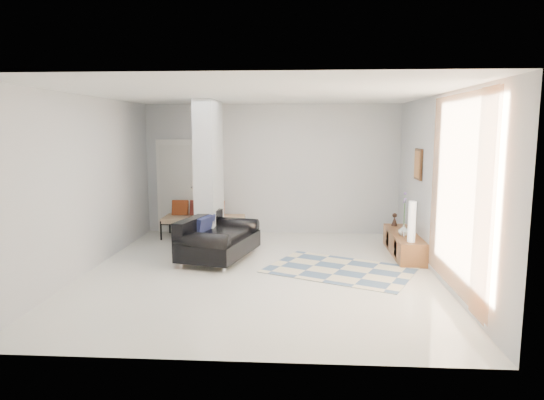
{
  "coord_description": "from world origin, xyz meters",
  "views": [
    {
      "loc": [
        0.67,
        -7.47,
        2.29
      ],
      "look_at": [
        0.16,
        0.6,
        1.08
      ],
      "focal_mm": 32.0,
      "sensor_mm": 36.0,
      "label": 1
    }
  ],
  "objects": [
    {
      "name": "ceiling",
      "position": [
        0.0,
        0.0,
        2.8
      ],
      "size": [
        6.0,
        6.0,
        0.0
      ],
      "primitive_type": "plane",
      "rotation": [
        3.14,
        0.0,
        0.0
      ],
      "color": "white",
      "rests_on": "wall_back"
    },
    {
      "name": "bronze_figurine",
      "position": [
        2.47,
        1.93,
        0.52
      ],
      "size": [
        0.14,
        0.14,
        0.24
      ],
      "primitive_type": null,
      "rotation": [
        0.0,
        0.0,
        -0.16
      ],
      "color": "#331F16",
      "rests_on": "media_console"
    },
    {
      "name": "hallway_door",
      "position": [
        -2.1,
        2.96,
        1.02
      ],
      "size": [
        0.85,
        0.06,
        2.04
      ],
      "primitive_type": "cube",
      "color": "silver",
      "rests_on": "floor"
    },
    {
      "name": "wall_art",
      "position": [
        2.72,
        1.25,
        1.65
      ],
      "size": [
        0.04,
        0.45,
        0.55
      ],
      "primitive_type": "cube",
      "color": "#3F2311",
      "rests_on": "wall_right"
    },
    {
      "name": "curtain",
      "position": [
        2.67,
        -1.15,
        1.45
      ],
      "size": [
        0.0,
        2.55,
        2.55
      ],
      "primitive_type": "plane",
      "rotation": [
        1.57,
        0.0,
        1.57
      ],
      "color": "orange",
      "rests_on": "wall_right"
    },
    {
      "name": "wall_back",
      "position": [
        0.0,
        3.0,
        1.4
      ],
      "size": [
        6.0,
        0.0,
        6.0
      ],
      "primitive_type": "plane",
      "rotation": [
        1.57,
        0.0,
        0.0
      ],
      "color": "#B8BABD",
      "rests_on": "ground"
    },
    {
      "name": "area_rug",
      "position": [
        1.29,
        0.2,
        0.01
      ],
      "size": [
        2.67,
        2.3,
        0.01
      ],
      "primitive_type": "cube",
      "rotation": [
        0.0,
        0.0,
        -0.43
      ],
      "color": "beige",
      "rests_on": "floor"
    },
    {
      "name": "floor",
      "position": [
        0.0,
        0.0,
        0.0
      ],
      "size": [
        6.0,
        6.0,
        0.0
      ],
      "primitive_type": "plane",
      "color": "white",
      "rests_on": "ground"
    },
    {
      "name": "media_console",
      "position": [
        2.52,
        1.26,
        0.2
      ],
      "size": [
        0.45,
        1.77,
        0.8
      ],
      "color": "brown",
      "rests_on": "floor"
    },
    {
      "name": "wall_right",
      "position": [
        2.75,
        0.0,
        1.4
      ],
      "size": [
        0.0,
        6.0,
        6.0
      ],
      "primitive_type": "plane",
      "rotation": [
        1.57,
        0.0,
        -1.57
      ],
      "color": "#B8BABD",
      "rests_on": "ground"
    },
    {
      "name": "loveseat",
      "position": [
        -0.84,
        0.75,
        0.35
      ],
      "size": [
        1.33,
        1.82,
        0.76
      ],
      "rotation": [
        0.0,
        0.0,
        -0.25
      ],
      "color": "silver",
      "rests_on": "floor"
    },
    {
      "name": "partition_column",
      "position": [
        -1.1,
        1.6,
        1.4
      ],
      "size": [
        0.35,
        1.2,
        2.8
      ],
      "primitive_type": "cube",
      "color": "#ABB0B3",
      "rests_on": "floor"
    },
    {
      "name": "wall_front",
      "position": [
        0.0,
        -3.0,
        1.4
      ],
      "size": [
        6.0,
        0.0,
        6.0
      ],
      "primitive_type": "plane",
      "rotation": [
        -1.57,
        0.0,
        0.0
      ],
      "color": "#B8BABD",
      "rests_on": "ground"
    },
    {
      "name": "wall_left",
      "position": [
        -2.75,
        0.0,
        1.4
      ],
      "size": [
        0.0,
        6.0,
        6.0
      ],
      "primitive_type": "plane",
      "rotation": [
        1.57,
        0.0,
        1.57
      ],
      "color": "#B8BABD",
      "rests_on": "ground"
    },
    {
      "name": "cylinder_lamp",
      "position": [
        2.5,
        0.59,
        0.74
      ],
      "size": [
        0.13,
        0.13,
        0.68
      ],
      "primitive_type": "cylinder",
      "color": "beige",
      "rests_on": "media_console"
    },
    {
      "name": "vase",
      "position": [
        2.47,
        1.06,
        0.5
      ],
      "size": [
        0.19,
        0.19,
        0.19
      ],
      "primitive_type": "imported",
      "rotation": [
        0.0,
        0.0,
        -0.03
      ],
      "color": "silver",
      "rests_on": "media_console"
    },
    {
      "name": "daybed",
      "position": [
        -1.43,
        2.48,
        0.42
      ],
      "size": [
        1.69,
        0.72,
        0.77
      ],
      "rotation": [
        0.0,
        0.0,
        0.0
      ],
      "color": "black",
      "rests_on": "floor"
    }
  ]
}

